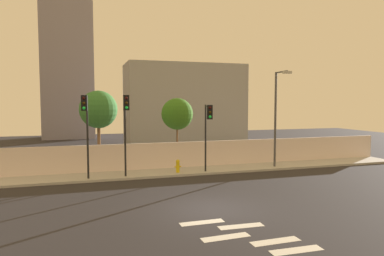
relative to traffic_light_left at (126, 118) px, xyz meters
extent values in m
plane|color=#272629|center=(2.95, -6.94, -3.82)|extent=(80.00, 80.00, 0.00)
cube|color=#ABABAB|center=(2.95, 1.26, -3.74)|extent=(36.00, 2.40, 0.15)
cube|color=silver|center=(2.95, 2.55, -2.77)|extent=(36.00, 0.18, 1.80)
cube|color=silver|center=(4.01, -11.89, -3.81)|extent=(1.81, 0.49, 0.01)
cube|color=silver|center=(3.75, -11.04, -3.81)|extent=(1.81, 0.47, 0.01)
cube|color=silver|center=(2.26, -10.19, -3.81)|extent=(1.82, 0.51, 0.01)
cube|color=silver|center=(3.26, -9.34, -3.81)|extent=(1.82, 0.52, 0.01)
cube|color=silver|center=(1.96, -8.49, -3.81)|extent=(1.80, 0.45, 0.01)
cylinder|color=black|center=(0.02, 0.61, -1.14)|extent=(0.12, 0.12, 5.05)
cylinder|color=black|center=(0.00, 0.03, 1.29)|extent=(0.11, 1.14, 0.08)
cube|color=black|center=(-0.02, -0.54, 0.94)|extent=(0.35, 0.21, 0.90)
sphere|color=black|center=(-0.02, -0.66, 1.21)|extent=(0.18, 0.18, 0.18)
sphere|color=#33260A|center=(-0.02, -0.66, 0.93)|extent=(0.18, 0.18, 0.18)
sphere|color=#19F24C|center=(-0.02, -0.66, 0.65)|extent=(0.18, 0.18, 0.18)
cylinder|color=black|center=(5.33, 0.61, -1.43)|extent=(0.12, 0.12, 4.46)
cylinder|color=black|center=(5.21, -0.13, 0.70)|extent=(0.33, 1.49, 0.08)
cube|color=black|center=(5.08, -0.87, 0.35)|extent=(0.37, 0.25, 0.90)
sphere|color=black|center=(5.06, -0.98, 0.62)|extent=(0.18, 0.18, 0.18)
sphere|color=#33260A|center=(5.06, -0.98, 0.34)|extent=(0.18, 0.18, 0.18)
sphere|color=#19F24C|center=(5.06, -0.98, 0.06)|extent=(0.18, 0.18, 0.18)
cylinder|color=black|center=(-2.22, 0.61, -1.15)|extent=(0.12, 0.12, 5.03)
cylinder|color=black|center=(-2.30, 0.18, 1.27)|extent=(0.23, 0.86, 0.08)
cube|color=black|center=(-2.37, -0.24, 0.92)|extent=(0.37, 0.26, 0.90)
sphere|color=black|center=(-2.40, -0.36, 1.19)|extent=(0.18, 0.18, 0.18)
sphere|color=#33260A|center=(-2.40, -0.36, 0.91)|extent=(0.18, 0.18, 0.18)
sphere|color=#19F24C|center=(-2.40, -0.36, 0.63)|extent=(0.18, 0.18, 0.18)
cylinder|color=#4C4C51|center=(10.70, 0.81, -0.28)|extent=(0.16, 0.16, 6.76)
cylinder|color=#4C4C51|center=(10.63, 0.00, 3.05)|extent=(0.23, 1.62, 0.10)
cube|color=beige|center=(10.57, -0.81, 2.95)|extent=(0.62, 0.29, 0.16)
cylinder|color=gold|center=(3.44, 0.75, -3.32)|extent=(0.24, 0.24, 0.69)
sphere|color=gold|center=(3.44, 0.75, -2.93)|extent=(0.26, 0.26, 0.26)
cylinder|color=gold|center=(3.27, 0.75, -3.28)|extent=(0.10, 0.09, 0.09)
cylinder|color=gold|center=(3.61, 0.75, -3.28)|extent=(0.10, 0.09, 0.09)
cylinder|color=brown|center=(-1.43, 3.70, -2.03)|extent=(0.23, 0.23, 3.56)
sphere|color=#367734|center=(-1.43, 3.70, 0.47)|extent=(2.61, 2.61, 2.61)
cylinder|color=brown|center=(4.20, 3.70, -2.18)|extent=(0.15, 0.15, 3.27)
sphere|color=#37721F|center=(4.20, 3.70, 0.10)|extent=(2.35, 2.35, 2.35)
cube|color=#979797|center=(8.43, 16.55, 0.66)|extent=(12.88, 6.00, 8.95)
cube|color=gray|center=(-4.19, 28.55, 9.20)|extent=(6.54, 5.00, 26.03)
camera|label=1|loc=(-2.49, -21.40, 0.95)|focal=32.89mm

